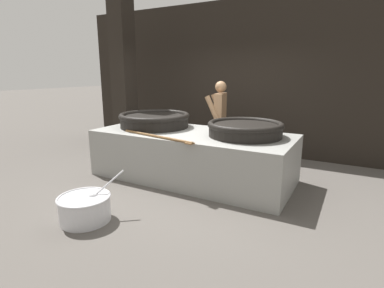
# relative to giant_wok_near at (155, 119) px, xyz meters

# --- Properties ---
(ground_plane) EXTENTS (60.00, 60.00, 0.00)m
(ground_plane) POSITION_rel_giant_wok_near_xyz_m (0.89, -0.13, -0.98)
(ground_plane) COLOR #56514C
(back_wall) EXTENTS (8.70, 0.24, 3.44)m
(back_wall) POSITION_rel_giant_wok_near_xyz_m (0.89, 2.20, 0.74)
(back_wall) COLOR black
(back_wall) RESTS_ON ground_plane
(support_pillar) EXTENTS (0.42, 0.42, 3.44)m
(support_pillar) POSITION_rel_giant_wok_near_xyz_m (-1.36, 0.73, 0.74)
(support_pillar) COLOR black
(support_pillar) RESTS_ON ground_plane
(hearth_platform) EXTENTS (3.46, 1.49, 0.83)m
(hearth_platform) POSITION_rel_giant_wok_near_xyz_m (0.89, -0.13, -0.56)
(hearth_platform) COLOR gray
(hearth_platform) RESTS_ON ground_plane
(giant_wok_near) EXTENTS (1.34, 1.34, 0.27)m
(giant_wok_near) POSITION_rel_giant_wok_near_xyz_m (0.00, 0.00, 0.00)
(giant_wok_near) COLOR black
(giant_wok_near) RESTS_ON hearth_platform
(giant_wok_far) EXTENTS (1.23, 1.23, 0.24)m
(giant_wok_far) POSITION_rel_giant_wok_near_xyz_m (1.80, 0.02, -0.02)
(giant_wok_far) COLOR black
(giant_wok_far) RESTS_ON hearth_platform
(stirring_paddle) EXTENTS (1.50, 0.34, 0.04)m
(stirring_paddle) POSITION_rel_giant_wok_near_xyz_m (0.65, -0.78, -0.12)
(stirring_paddle) COLOR brown
(stirring_paddle) RESTS_ON hearth_platform
(cook) EXTENTS (0.45, 0.66, 1.68)m
(cook) POSITION_rel_giant_wok_near_xyz_m (0.87, 1.11, -0.07)
(cook) COLOR #9E7551
(cook) RESTS_ON ground_plane
(prep_bowl_vegetables) EXTENTS (0.66, 0.79, 0.60)m
(prep_bowl_vegetables) POSITION_rel_giant_wok_near_xyz_m (0.48, -2.19, -0.79)
(prep_bowl_vegetables) COLOR silver
(prep_bowl_vegetables) RESTS_ON ground_plane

